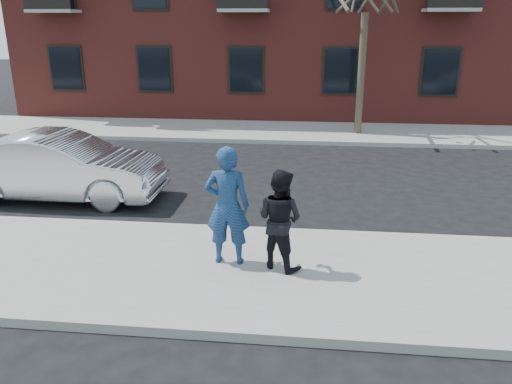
# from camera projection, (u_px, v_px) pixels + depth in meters

# --- Properties ---
(ground) EXTENTS (100.00, 100.00, 0.00)m
(ground) POSITION_uv_depth(u_px,v_px,m) (146.00, 266.00, 8.62)
(ground) COLOR black
(ground) RESTS_ON ground
(near_sidewalk) EXTENTS (50.00, 3.50, 0.15)m
(near_sidewalk) POSITION_uv_depth(u_px,v_px,m) (141.00, 269.00, 8.36)
(near_sidewalk) COLOR gray
(near_sidewalk) RESTS_ON ground
(near_curb) EXTENTS (50.00, 0.10, 0.15)m
(near_curb) POSITION_uv_depth(u_px,v_px,m) (170.00, 227.00, 10.05)
(near_curb) COLOR #999691
(near_curb) RESTS_ON ground
(far_sidewalk) EXTENTS (50.00, 3.50, 0.15)m
(far_sidewalk) POSITION_uv_depth(u_px,v_px,m) (238.00, 131.00, 19.19)
(far_sidewalk) COLOR gray
(far_sidewalk) RESTS_ON ground
(far_curb) EXTENTS (50.00, 0.10, 0.15)m
(far_curb) POSITION_uv_depth(u_px,v_px,m) (231.00, 141.00, 17.49)
(far_curb) COLOR #999691
(far_curb) RESTS_ON ground
(silver_sedan) EXTENTS (4.79, 1.68, 1.58)m
(silver_sedan) POSITION_uv_depth(u_px,v_px,m) (60.00, 167.00, 11.69)
(silver_sedan) COLOR silver
(silver_sedan) RESTS_ON ground
(man_hoodie) EXTENTS (0.74, 0.53, 2.01)m
(man_hoodie) POSITION_uv_depth(u_px,v_px,m) (227.00, 206.00, 8.14)
(man_hoodie) COLOR navy
(man_hoodie) RESTS_ON near_sidewalk
(man_peacoat) EXTENTS (1.02, 0.95, 1.67)m
(man_peacoat) POSITION_uv_depth(u_px,v_px,m) (280.00, 219.00, 8.03)
(man_peacoat) COLOR black
(man_peacoat) RESTS_ON near_sidewalk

